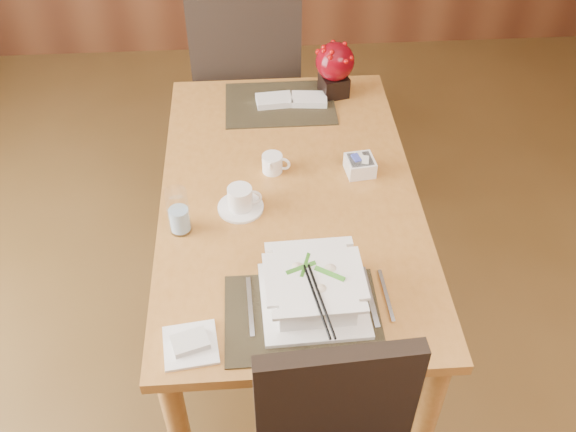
{
  "coord_description": "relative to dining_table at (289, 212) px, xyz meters",
  "views": [
    {
      "loc": [
        -0.12,
        -1.09,
        2.24
      ],
      "look_at": [
        -0.02,
        0.35,
        0.87
      ],
      "focal_mm": 40.0,
      "sensor_mm": 36.0,
      "label": 1
    }
  ],
  "objects": [
    {
      "name": "water_glass",
      "position": [
        -0.37,
        -0.17,
        0.18
      ],
      "size": [
        0.08,
        0.08,
        0.17
      ],
      "primitive_type": "cylinder",
      "rotation": [
        0.0,
        0.0,
        0.18
      ],
      "color": "white",
      "rests_on": "dining_table"
    },
    {
      "name": "coffee_cup",
      "position": [
        -0.17,
        -0.08,
        0.14
      ],
      "size": [
        0.16,
        0.16,
        0.09
      ],
      "rotation": [
        0.0,
        0.0,
        -0.09
      ],
      "color": "white",
      "rests_on": "dining_table"
    },
    {
      "name": "placemat_far",
      "position": [
        0.0,
        0.55,
        0.1
      ],
      "size": [
        0.45,
        0.33,
        0.01
      ],
      "primitive_type": "cube",
      "color": "black",
      "rests_on": "dining_table"
    },
    {
      "name": "berry_decor",
      "position": [
        0.23,
        0.61,
        0.23
      ],
      "size": [
        0.16,
        0.16,
        0.23
      ],
      "rotation": [
        0.0,
        0.0,
        0.24
      ],
      "color": "black",
      "rests_on": "dining_table"
    },
    {
      "name": "far_chair",
      "position": [
        -0.13,
        0.97,
        -0.04
      ],
      "size": [
        0.52,
        0.53,
        1.09
      ],
      "rotation": [
        0.0,
        0.0,
        3.11
      ],
      "color": "black",
      "rests_on": "ground"
    },
    {
      "name": "dining_table",
      "position": [
        0.0,
        0.0,
        0.0
      ],
      "size": [
        0.9,
        1.5,
        0.75
      ],
      "color": "#B87733",
      "rests_on": "ground"
    },
    {
      "name": "napkins_far",
      "position": [
        0.06,
        0.55,
        0.12
      ],
      "size": [
        0.29,
        0.11,
        0.03
      ],
      "primitive_type": null,
      "rotation": [
        0.0,
        0.0,
        -0.02
      ],
      "color": "silver",
      "rests_on": "dining_table"
    },
    {
      "name": "soup_setting",
      "position": [
        0.04,
        -0.5,
        0.16
      ],
      "size": [
        0.32,
        0.32,
        0.13
      ],
      "rotation": [
        0.0,
        0.0,
        0.03
      ],
      "color": "white",
      "rests_on": "dining_table"
    },
    {
      "name": "creamer_jug",
      "position": [
        -0.05,
        0.12,
        0.13
      ],
      "size": [
        0.12,
        0.12,
        0.07
      ],
      "primitive_type": null,
      "rotation": [
        0.0,
        0.0,
        -0.25
      ],
      "color": "white",
      "rests_on": "dining_table"
    },
    {
      "name": "bread_plate",
      "position": [
        -0.32,
        -0.63,
        0.1
      ],
      "size": [
        0.17,
        0.17,
        0.01
      ],
      "primitive_type": "cube",
      "rotation": [
        0.0,
        0.0,
        0.12
      ],
      "color": "white",
      "rests_on": "dining_table"
    },
    {
      "name": "placemat_near",
      "position": [
        0.0,
        -0.55,
        0.1
      ],
      "size": [
        0.45,
        0.33,
        0.01
      ],
      "primitive_type": "cube",
      "color": "black",
      "rests_on": "dining_table"
    },
    {
      "name": "sugar_caddy",
      "position": [
        0.26,
        0.09,
        0.13
      ],
      "size": [
        0.11,
        0.11,
        0.06
      ],
      "primitive_type": "cube",
      "rotation": [
        0.0,
        0.0,
        0.13
      ],
      "color": "white",
      "rests_on": "dining_table"
    }
  ]
}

